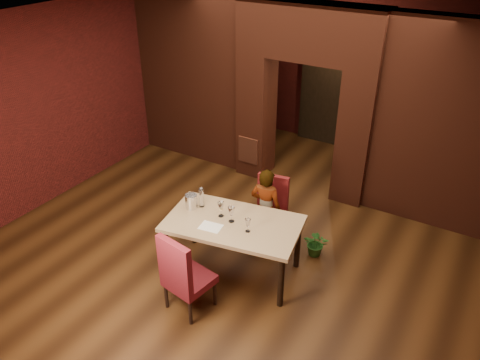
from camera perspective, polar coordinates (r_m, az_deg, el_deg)
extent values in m
plane|color=#422610|center=(7.30, 0.69, -7.06)|extent=(8.00, 8.00, 0.00)
cube|color=silver|center=(5.96, 0.89, 18.37)|extent=(7.00, 8.00, 0.04)
cube|color=maroon|center=(9.91, 12.83, 12.80)|extent=(7.00, 0.04, 3.20)
cube|color=maroon|center=(8.64, -19.98, 9.24)|extent=(0.04, 8.00, 3.20)
cube|color=maroon|center=(8.67, 2.02, 7.93)|extent=(0.55, 0.55, 2.30)
cube|color=maroon|center=(8.01, 14.02, 5.08)|extent=(0.55, 0.55, 2.30)
cube|color=maroon|center=(7.81, 8.63, 17.44)|extent=(2.45, 0.55, 0.90)
cube|color=maroon|center=(9.25, -5.77, 12.16)|extent=(2.28, 0.35, 3.20)
cube|color=maroon|center=(7.60, 24.54, 5.57)|extent=(2.28, 0.35, 3.20)
cube|color=#A24D2F|center=(8.68, 1.00, 3.63)|extent=(0.40, 0.03, 0.50)
cube|color=black|center=(10.15, 10.22, 10.19)|extent=(0.90, 0.08, 2.10)
cube|color=black|center=(10.12, 10.14, 10.13)|extent=(1.02, 0.04, 2.22)
cube|color=tan|center=(6.45, -0.82, -8.15)|extent=(1.93, 1.30, 0.83)
cube|color=maroon|center=(6.96, 3.49, -3.94)|extent=(0.55, 0.55, 1.04)
cube|color=maroon|center=(5.86, -6.23, -11.01)|extent=(0.59, 0.59, 1.13)
imported|color=white|center=(6.83, 3.15, -3.46)|extent=(0.50, 0.36, 1.28)
cube|color=white|center=(6.11, -3.59, -5.72)|extent=(0.31, 0.25, 0.00)
cylinder|color=silver|center=(6.46, -5.96, -2.61)|extent=(0.17, 0.17, 0.20)
cylinder|color=white|center=(6.45, -4.73, -2.10)|extent=(0.07, 0.07, 0.30)
imported|color=#23601E|center=(6.95, 9.31, -7.63)|extent=(0.42, 0.39, 0.40)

